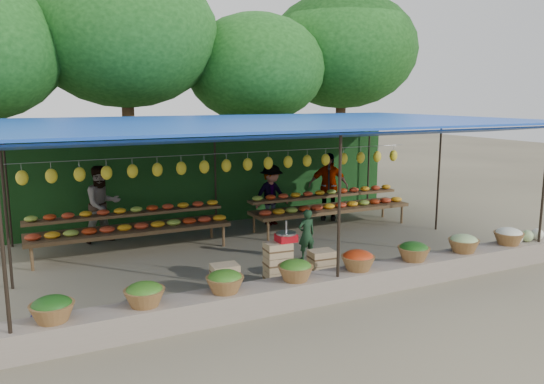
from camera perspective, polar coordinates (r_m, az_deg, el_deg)
name	(u,v)px	position (r m, az deg, el deg)	size (l,w,h in m)	color
ground	(263,254)	(11.35, -0.99, -6.64)	(60.00, 60.00, 0.00)	brown
stone_curb	(332,285)	(8.99, 6.52, -9.95)	(10.60, 0.55, 0.40)	gray
stall_canopy	(261,127)	(10.94, -1.18, 7.00)	(10.80, 6.60, 2.82)	black
produce_baskets	(328,265)	(8.82, 6.01, -7.83)	(8.98, 0.58, 0.34)	brown
netting_backdrop	(212,176)	(13.93, -6.46, 1.73)	(10.60, 0.06, 2.50)	#1A4819
tree_row	(193,49)	(16.79, -8.50, 14.94)	(16.51, 5.50, 7.12)	#342613
fruit_table_left	(130,224)	(11.71, -15.00, -3.38)	(4.21, 0.95, 0.93)	#432E1B
fruit_table_right	(330,204)	(13.52, 6.26, -1.29)	(4.21, 0.95, 0.93)	#432E1B
crate_counter	(276,268)	(9.45, 0.49, -8.16)	(2.37, 0.37, 0.77)	tan
weighing_scale	(286,237)	(9.37, 1.53, -4.81)	(0.36, 0.36, 0.38)	#B10E17
vendor_seated	(306,234)	(10.88, 3.73, -4.56)	(0.38, 0.25, 1.04)	#1A3A20
customer_left	(102,204)	(12.61, -17.78, -1.28)	(0.86, 0.67, 1.76)	slate
customer_mid	(271,195)	(13.70, -0.06, -0.32)	(1.01, 0.58, 1.57)	slate
customer_right	(328,186)	(14.37, 6.06, 0.61)	(1.06, 0.44, 1.81)	slate
blue_crate_front	(51,329)	(8.06, -22.72, -13.46)	(0.54, 0.39, 0.32)	navy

